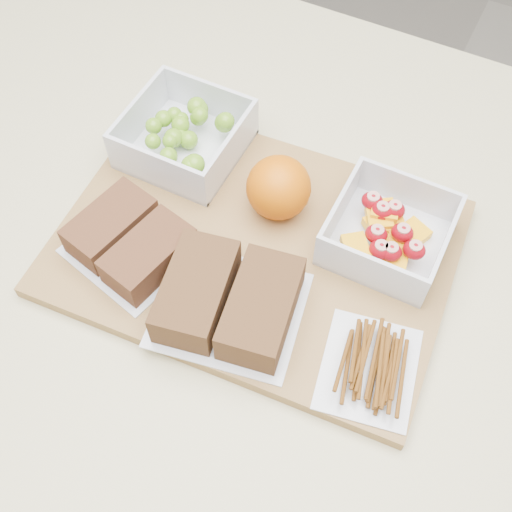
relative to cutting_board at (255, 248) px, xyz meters
The scene contains 9 objects.
ground 0.91m from the cutting_board, 65.64° to the right, with size 4.00×4.00×0.00m, color gray.
counter 0.46m from the cutting_board, 65.64° to the right, with size 1.20×0.90×0.90m, color beige.
cutting_board is the anchor object (origin of this frame).
grape_container 0.16m from the cutting_board, 147.48° to the left, with size 0.13×0.13×0.05m.
fruit_container 0.14m from the cutting_board, 26.96° to the left, with size 0.12×0.12×0.05m.
orange 0.07m from the cutting_board, 89.31° to the left, with size 0.07×0.07×0.07m, color #DB6205.
sandwich_bag_left 0.14m from the cutting_board, 149.33° to the right, with size 0.15×0.14×0.04m.
sandwich_bag_center 0.09m from the cutting_board, 80.96° to the right, with size 0.17×0.15×0.04m.
pretzel_bag 0.18m from the cutting_board, 26.21° to the right, with size 0.11×0.12×0.02m.
Camera 1 is at (0.16, -0.32, 1.50)m, focal length 45.00 mm.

